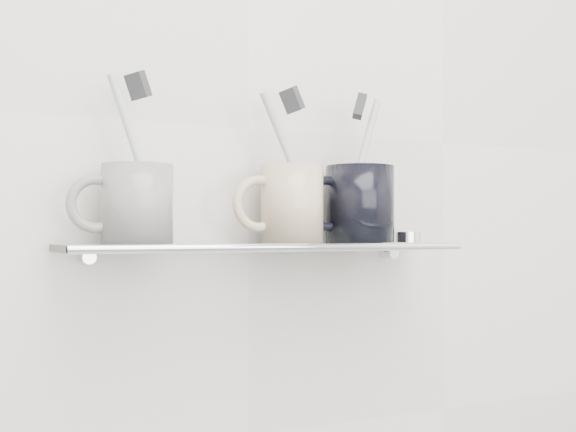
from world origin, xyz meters
TOP-DOWN VIEW (x-y plane):
  - wall_back at (0.00, 1.10)m, footprint 2.50×0.00m
  - shelf_glass at (0.00, 1.04)m, footprint 0.50×0.12m
  - shelf_rail at (0.00, 0.98)m, footprint 0.50×0.01m
  - bracket_left at (-0.21, 1.09)m, footprint 0.02×0.03m
  - bracket_right at (0.21, 1.09)m, footprint 0.02×0.03m
  - mug_left at (-0.16, 1.04)m, footprint 0.09×0.09m
  - mug_left_handle at (-0.21, 1.04)m, footprint 0.07×0.01m
  - toothbrush_left at (-0.16, 1.04)m, footprint 0.08×0.03m
  - bristles_left at (-0.16, 1.04)m, footprint 0.03×0.03m
  - mug_center at (0.03, 1.04)m, footprint 0.10×0.10m
  - mug_center_handle at (-0.01, 1.04)m, footprint 0.07×0.01m
  - toothbrush_center at (0.03, 1.04)m, footprint 0.09×0.02m
  - bristles_center at (0.03, 1.04)m, footprint 0.03×0.03m
  - mug_right at (0.14, 1.04)m, footprint 0.11×0.11m
  - mug_right_handle at (0.08, 1.04)m, footprint 0.07×0.01m
  - toothbrush_right at (0.14, 1.04)m, footprint 0.07×0.02m
  - bristles_right at (0.14, 1.04)m, footprint 0.03×0.03m
  - chrome_cap at (0.21, 1.04)m, footprint 0.03×0.03m

SIDE VIEW (x-z plane):
  - bracket_left at x=-0.21m, z-range 1.08..1.09m
  - bracket_right at x=0.21m, z-range 1.08..1.09m
  - shelf_glass at x=0.00m, z-range 1.09..1.10m
  - shelf_rail at x=0.00m, z-range 1.09..1.10m
  - chrome_cap at x=0.21m, z-range 1.10..1.11m
  - mug_left at x=-0.16m, z-range 1.10..1.19m
  - mug_left_handle at x=-0.21m, z-range 1.11..1.18m
  - mug_center at x=0.03m, z-range 1.10..1.20m
  - mug_center_handle at x=-0.01m, z-range 1.11..1.18m
  - mug_right at x=0.14m, z-range 1.10..1.20m
  - mug_right_handle at x=0.08m, z-range 1.11..1.19m
  - toothbrush_left at x=-0.16m, z-range 1.11..1.29m
  - toothbrush_center at x=0.03m, z-range 1.11..1.29m
  - toothbrush_right at x=0.14m, z-range 1.11..1.29m
  - wall_back at x=0.00m, z-range 0.00..2.50m
  - bristles_left at x=-0.16m, z-range 1.26..1.30m
  - bristles_center at x=0.03m, z-range 1.26..1.30m
  - bristles_right at x=0.14m, z-range 1.26..1.30m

